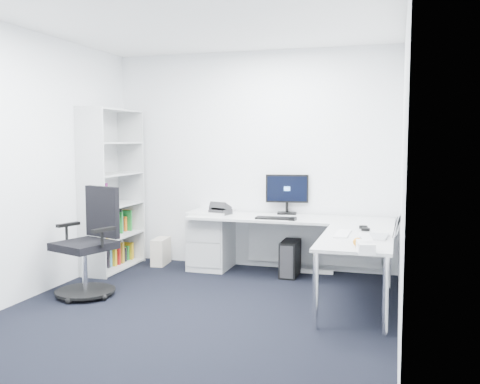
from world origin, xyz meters
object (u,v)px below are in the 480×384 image
(l_desk, at_px, (283,252))
(monitor, at_px, (287,194))
(task_chair, at_px, (84,243))
(bookshelf, at_px, (112,190))
(laptop, at_px, (375,225))

(l_desk, xyz_separation_m, monitor, (-0.09, 0.61, 0.60))
(l_desk, xyz_separation_m, task_chair, (-1.85, -1.09, 0.21))
(monitor, bearing_deg, l_desk, -91.21)
(l_desk, height_order, monitor, monitor)
(bookshelf, distance_m, task_chair, 1.26)
(bookshelf, distance_m, laptop, 3.29)
(l_desk, bearing_deg, task_chair, -149.50)
(l_desk, relative_size, task_chair, 2.13)
(task_chair, bearing_deg, monitor, 62.85)
(l_desk, relative_size, laptop, 6.92)
(bookshelf, bearing_deg, l_desk, -1.32)
(l_desk, relative_size, monitor, 4.57)
(task_chair, distance_m, laptop, 2.90)
(bookshelf, height_order, task_chair, bookshelf)
(l_desk, relative_size, bookshelf, 1.20)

